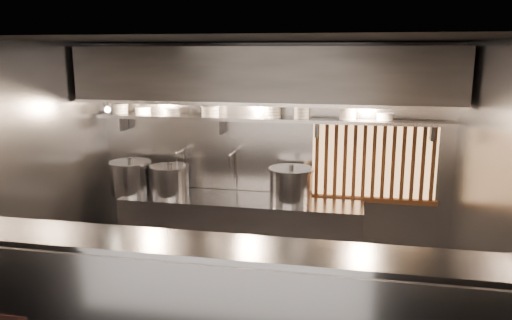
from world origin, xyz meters
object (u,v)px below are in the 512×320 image
(heat_lamp, at_px, (106,105))
(stock_pot_right, at_px, (291,185))
(stock_pot_left, at_px, (131,177))
(stock_pot_mid, at_px, (170,180))
(pendant_bulb, at_px, (258,113))

(heat_lamp, relative_size, stock_pot_right, 0.54)
(heat_lamp, relative_size, stock_pot_left, 0.51)
(stock_pot_mid, bearing_deg, stock_pot_left, 179.77)
(heat_lamp, relative_size, pendant_bulb, 1.87)
(pendant_bulb, bearing_deg, stock_pot_mid, -175.26)
(pendant_bulb, bearing_deg, stock_pot_left, -176.86)
(pendant_bulb, relative_size, stock_pot_right, 0.29)
(stock_pot_mid, bearing_deg, stock_pot_right, 1.68)
(heat_lamp, distance_m, stock_pot_left, 1.00)
(heat_lamp, bearing_deg, stock_pot_right, 7.75)
(stock_pot_left, relative_size, stock_pot_right, 1.07)
(stock_pot_left, xyz_separation_m, stock_pot_mid, (0.53, -0.00, -0.02))
(stock_pot_left, distance_m, stock_pot_mid, 0.53)
(pendant_bulb, distance_m, stock_pot_mid, 1.42)
(heat_lamp, xyz_separation_m, stock_pot_left, (0.15, 0.26, -0.96))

